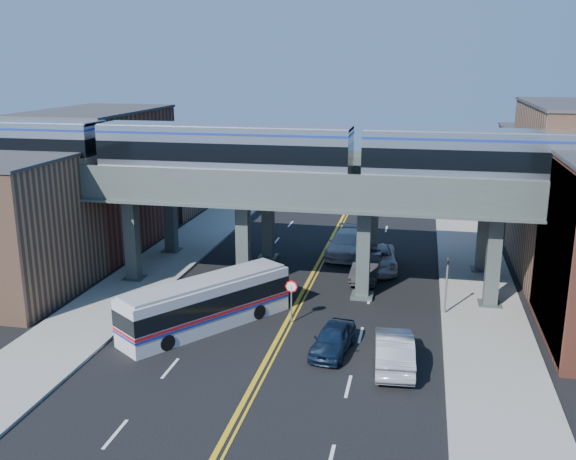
# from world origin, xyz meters

# --- Properties ---
(ground) EXTENTS (120.00, 120.00, 0.00)m
(ground) POSITION_xyz_m (0.00, 0.00, 0.00)
(ground) COLOR black
(ground) RESTS_ON ground
(sidewalk_west) EXTENTS (5.00, 70.00, 0.16)m
(sidewalk_west) POSITION_xyz_m (-11.50, 10.00, 0.08)
(sidewalk_west) COLOR gray
(sidewalk_west) RESTS_ON ground
(sidewalk_east) EXTENTS (5.00, 70.00, 0.16)m
(sidewalk_east) POSITION_xyz_m (11.50, 10.00, 0.08)
(sidewalk_east) COLOR gray
(sidewalk_east) RESTS_ON ground
(building_west_a) EXTENTS (8.00, 10.00, 9.00)m
(building_west_a) POSITION_xyz_m (-18.50, 4.00, 4.50)
(building_west_a) COLOR #865C45
(building_west_a) RESTS_ON ground
(building_west_b) EXTENTS (8.00, 14.00, 11.00)m
(building_west_b) POSITION_xyz_m (-18.50, 16.00, 5.50)
(building_west_b) COLOR brown
(building_west_b) RESTS_ON ground
(building_west_c) EXTENTS (8.00, 10.00, 8.00)m
(building_west_c) POSITION_xyz_m (-18.50, 29.00, 4.00)
(building_west_c) COLOR #865C45
(building_west_c) RESTS_ON ground
(building_east_c) EXTENTS (8.00, 10.00, 9.00)m
(building_east_c) POSITION_xyz_m (18.50, 29.00, 4.50)
(building_east_c) COLOR brown
(building_east_c) RESTS_ON ground
(mural_panel) EXTENTS (0.10, 9.50, 9.50)m
(mural_panel) POSITION_xyz_m (14.55, 4.00, 4.75)
(mural_panel) COLOR teal
(mural_panel) RESTS_ON ground
(elevated_viaduct_near) EXTENTS (52.00, 3.60, 7.40)m
(elevated_viaduct_near) POSITION_xyz_m (0.00, 8.00, 6.47)
(elevated_viaduct_near) COLOR #3E4846
(elevated_viaduct_near) RESTS_ON ground
(elevated_viaduct_far) EXTENTS (52.00, 3.60, 7.40)m
(elevated_viaduct_far) POSITION_xyz_m (0.00, 15.00, 6.47)
(elevated_viaduct_far) COLOR #3E4846
(elevated_viaduct_far) RESTS_ON ground
(transit_train) EXTENTS (50.61, 3.18, 3.71)m
(transit_train) POSITION_xyz_m (-5.14, 8.00, 9.40)
(transit_train) COLOR black
(transit_train) RESTS_ON elevated_viaduct_near
(stop_sign) EXTENTS (0.76, 0.09, 2.63)m
(stop_sign) POSITION_xyz_m (0.30, 3.00, 1.76)
(stop_sign) COLOR slate
(stop_sign) RESTS_ON ground
(traffic_signal) EXTENTS (0.15, 0.18, 4.10)m
(traffic_signal) POSITION_xyz_m (9.20, 6.00, 2.30)
(traffic_signal) COLOR slate
(traffic_signal) RESTS_ON ground
(transit_bus) EXTENTS (8.15, 10.04, 2.75)m
(transit_bus) POSITION_xyz_m (-4.35, 1.34, 1.41)
(transit_bus) COLOR silver
(transit_bus) RESTS_ON ground
(car_lane_a) EXTENTS (2.33, 4.61, 1.50)m
(car_lane_a) POSITION_xyz_m (3.26, -0.47, 0.75)
(car_lane_a) COLOR #0D1C32
(car_lane_a) RESTS_ON ground
(car_lane_b) EXTENTS (2.01, 5.26, 1.71)m
(car_lane_b) POSITION_xyz_m (3.94, 11.78, 0.86)
(car_lane_b) COLOR #2D2D30
(car_lane_b) RESTS_ON ground
(car_lane_c) EXTENTS (3.36, 6.24, 1.66)m
(car_lane_c) POSITION_xyz_m (4.50, 14.11, 0.83)
(car_lane_c) COLOR #B8B8BA
(car_lane_c) RESTS_ON ground
(car_lane_d) EXTENTS (2.85, 6.44, 1.84)m
(car_lane_d) POSITION_xyz_m (1.80, 17.32, 0.92)
(car_lane_d) COLOR silver
(car_lane_d) RESTS_ON ground
(car_parked_curb) EXTENTS (2.29, 5.53, 1.78)m
(car_parked_curb) POSITION_xyz_m (6.50, -1.44, 0.89)
(car_parked_curb) COLOR #9F9FA3
(car_parked_curb) RESTS_ON ground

